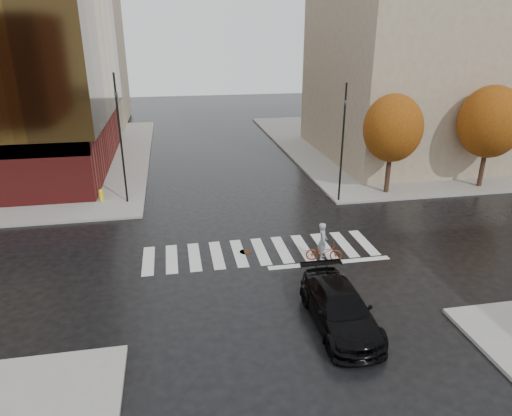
{
  "coord_description": "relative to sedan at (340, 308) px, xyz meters",
  "views": [
    {
      "loc": [
        -4.01,
        -19.58,
        10.32
      ],
      "look_at": [
        -0.07,
        1.38,
        2.0
      ],
      "focal_mm": 32.0,
      "sensor_mm": 36.0,
      "label": 1
    }
  ],
  "objects": [
    {
      "name": "tree_ne_a",
      "position": [
        8.3,
        13.43,
        3.72
      ],
      "size": [
        3.8,
        3.8,
        6.5
      ],
      "color": "black",
      "rests_on": "sidewalk_ne"
    },
    {
      "name": "traffic_light_ne",
      "position": [
        4.6,
        12.52,
        3.59
      ],
      "size": [
        0.21,
        0.23,
        7.32
      ],
      "rotation": [
        0.0,
        0.0,
        2.74
      ],
      "color": "black",
      "rests_on": "sidewalk_ne"
    },
    {
      "name": "tree_ne_b",
      "position": [
        15.3,
        13.43,
        3.88
      ],
      "size": [
        4.2,
        4.2,
        6.89
      ],
      "color": "black",
      "rests_on": "sidewalk_ne"
    },
    {
      "name": "cyclist",
      "position": [
        1.05,
        5.03,
        -0.07
      ],
      "size": [
        1.81,
        1.02,
        1.95
      ],
      "rotation": [
        0.0,
        0.0,
        1.31
      ],
      "color": "maroon",
      "rests_on": "ground"
    },
    {
      "name": "manhole",
      "position": [
        -2.45,
        6.59,
        -0.73
      ],
      "size": [
        0.73,
        0.73,
        0.01
      ],
      "primitive_type": "cylinder",
      "rotation": [
        0.0,
        0.0,
        -0.23
      ],
      "color": "#482B19",
      "rests_on": "ground"
    },
    {
      "name": "sidewalk_ne",
      "position": [
        19.3,
        27.03,
        -0.66
      ],
      "size": [
        30.0,
        30.0,
        0.15
      ],
      "primitive_type": "cube",
      "color": "gray",
      "rests_on": "ground"
    },
    {
      "name": "building_ne_tan",
      "position": [
        15.3,
        23.03,
        8.41
      ],
      "size": [
        16.0,
        16.0,
        18.0
      ],
      "primitive_type": "cube",
      "color": "gray",
      "rests_on": "sidewalk_ne"
    },
    {
      "name": "ground",
      "position": [
        -1.7,
        6.03,
        -0.74
      ],
      "size": [
        120.0,
        120.0,
        0.0
      ],
      "primitive_type": "plane",
      "color": "black",
      "rests_on": "ground"
    },
    {
      "name": "traffic_light_nw",
      "position": [
        -8.75,
        14.73,
        4.0
      ],
      "size": [
        0.23,
        0.21,
        7.92
      ],
      "rotation": [
        0.0,
        0.0,
        -1.32
      ],
      "color": "black",
      "rests_on": "sidewalk_nw"
    },
    {
      "name": "building_nw_far",
      "position": [
        -17.7,
        43.03,
        9.41
      ],
      "size": [
        14.0,
        12.0,
        20.0
      ],
      "primitive_type": "cube",
      "color": "gray",
      "rests_on": "sidewalk_nw"
    },
    {
      "name": "fire_hydrant",
      "position": [
        -10.36,
        15.16,
        -0.16
      ],
      "size": [
        0.27,
        0.27,
        0.77
      ],
      "color": "yellow",
      "rests_on": "sidewalk_nw"
    },
    {
      "name": "sedan",
      "position": [
        0.0,
        0.0,
        0.0
      ],
      "size": [
        2.09,
        5.08,
        1.47
      ],
      "primitive_type": "imported",
      "rotation": [
        0.0,
        0.0,
        -0.01
      ],
      "color": "black",
      "rests_on": "ground"
    },
    {
      "name": "crosswalk",
      "position": [
        -1.7,
        6.53,
        -0.73
      ],
      "size": [
        12.0,
        3.0,
        0.01
      ],
      "primitive_type": "cube",
      "color": "silver",
      "rests_on": "ground"
    }
  ]
}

